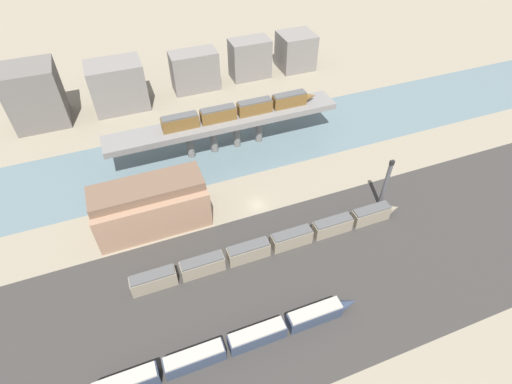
# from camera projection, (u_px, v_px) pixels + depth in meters

# --- Properties ---
(ground_plane) EXTENTS (400.00, 400.00, 0.00)m
(ground_plane) POSITION_uv_depth(u_px,v_px,m) (257.00, 205.00, 100.35)
(ground_plane) COLOR gray
(railbed_yard) EXTENTS (280.00, 42.00, 0.01)m
(railbed_yard) POSITION_uv_depth(u_px,v_px,m) (298.00, 281.00, 84.16)
(railbed_yard) COLOR #33302D
(railbed_yard) RESTS_ON ground
(river_water) EXTENTS (320.00, 27.52, 0.01)m
(river_water) POSITION_uv_depth(u_px,v_px,m) (226.00, 148.00, 117.43)
(river_water) COLOR slate
(river_water) RESTS_ON ground
(bridge) EXTENTS (66.19, 8.21, 9.95)m
(bridge) POSITION_uv_depth(u_px,v_px,m) (225.00, 124.00, 111.62)
(bridge) COLOR slate
(bridge) RESTS_ON ground
(train_on_bridge) EXTENTS (45.23, 2.91, 3.90)m
(train_on_bridge) POSITION_uv_depth(u_px,v_px,m) (241.00, 110.00, 110.50)
(train_on_bridge) COLOR brown
(train_on_bridge) RESTS_ON bridge
(train_yard_near) EXTENTS (50.22, 2.83, 3.62)m
(train_yard_near) POSITION_uv_depth(u_px,v_px,m) (234.00, 344.00, 72.32)
(train_yard_near) COLOR #2D384C
(train_yard_near) RESTS_ON ground
(train_yard_mid) EXTENTS (64.60, 2.82, 4.08)m
(train_yard_mid) POSITION_uv_depth(u_px,v_px,m) (275.00, 244.00, 88.85)
(train_yard_mid) COLOR gray
(train_yard_mid) RESTS_ON ground
(warehouse_building) EXTENTS (25.74, 11.95, 12.19)m
(warehouse_building) POSITION_uv_depth(u_px,v_px,m) (150.00, 205.00, 92.28)
(warehouse_building) COLOR #937056
(warehouse_building) RESTS_ON ground
(signal_tower) EXTENTS (1.00, 0.99, 14.12)m
(signal_tower) POSITION_uv_depth(u_px,v_px,m) (385.00, 184.00, 95.81)
(signal_tower) COLOR #4C4C51
(signal_tower) RESTS_ON ground
(city_block_far_left) EXTENTS (15.57, 13.40, 18.61)m
(city_block_far_left) POSITION_uv_depth(u_px,v_px,m) (35.00, 96.00, 120.86)
(city_block_far_left) COLOR #605B56
(city_block_far_left) RESTS_ON ground
(city_block_left) EXTENTS (17.03, 11.64, 15.42)m
(city_block_left) POSITION_uv_depth(u_px,v_px,m) (118.00, 86.00, 128.44)
(city_block_left) COLOR slate
(city_block_left) RESTS_ON ground
(city_block_center) EXTENTS (15.94, 8.27, 13.41)m
(city_block_center) POSITION_uv_depth(u_px,v_px,m) (195.00, 71.00, 137.95)
(city_block_center) COLOR slate
(city_block_center) RESTS_ON ground
(city_block_right) EXTENTS (14.20, 8.26, 13.85)m
(city_block_right) POSITION_uv_depth(u_px,v_px,m) (250.00, 59.00, 144.28)
(city_block_right) COLOR slate
(city_block_right) RESTS_ON ground
(city_block_far_right) EXTENTS (12.64, 11.50, 13.00)m
(city_block_far_right) POSITION_uv_depth(u_px,v_px,m) (296.00, 51.00, 149.85)
(city_block_far_right) COLOR slate
(city_block_far_right) RESTS_ON ground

